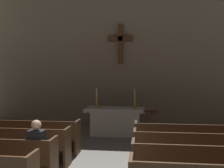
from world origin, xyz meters
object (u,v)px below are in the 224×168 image
(candlestick_left, at_px, (97,101))
(lone_worshipper, at_px, (38,150))
(altar, at_px, (115,121))
(candlestick_right, at_px, (135,102))
(pew_right_row_4, at_px, (210,141))
(lectern, at_px, (151,128))
(pew_right_row_3, at_px, (221,153))
(pew_left_row_4, at_px, (12,135))

(candlestick_left, xyz_separation_m, lone_worshipper, (-0.43, -4.30, -0.54))
(altar, height_order, candlestick_right, candlestick_right)
(pew_right_row_4, bearing_deg, candlestick_right, 130.58)
(altar, relative_size, candlestick_right, 3.16)
(pew_right_row_4, distance_m, candlestick_right, 3.22)
(lectern, bearing_deg, pew_right_row_3, -55.26)
(pew_left_row_4, xyz_separation_m, pew_right_row_4, (5.47, 0.00, 0.00))
(altar, bearing_deg, candlestick_left, 180.00)
(candlestick_right, relative_size, lone_worshipper, 0.53)
(pew_right_row_3, bearing_deg, altar, 129.16)
(pew_right_row_4, relative_size, lone_worshipper, 2.96)
(pew_right_row_4, distance_m, altar, 3.62)
(lectern, bearing_deg, candlestick_right, 114.15)
(altar, bearing_deg, lectern, -44.11)
(pew_left_row_4, relative_size, lectern, 3.39)
(pew_right_row_4, relative_size, lectern, 3.39)
(altar, height_order, lectern, lectern)
(pew_left_row_4, distance_m, candlestick_right, 4.24)
(pew_left_row_4, distance_m, pew_right_row_4, 5.47)
(pew_right_row_3, distance_m, candlestick_right, 4.00)
(pew_right_row_3, distance_m, altar, 4.33)
(pew_left_row_4, height_order, lone_worshipper, lone_worshipper)
(lone_worshipper, bearing_deg, candlestick_left, 84.28)
(altar, xyz_separation_m, lectern, (1.24, -1.20, 0.01))
(altar, height_order, lone_worshipper, lone_worshipper)
(pew_right_row_3, bearing_deg, pew_left_row_4, 169.82)
(pew_right_row_4, relative_size, altar, 1.78)
(pew_right_row_4, height_order, candlestick_left, candlestick_left)
(pew_left_row_4, distance_m, candlestick_left, 3.22)
(pew_left_row_4, distance_m, lone_worshipper, 2.51)
(pew_right_row_3, xyz_separation_m, lectern, (-1.50, 2.16, 0.07))
(pew_left_row_4, bearing_deg, lone_worshipper, -50.23)
(pew_right_row_3, relative_size, pew_right_row_4, 1.00)
(altar, relative_size, candlestick_left, 3.16)
(pew_left_row_4, bearing_deg, pew_right_row_3, -10.18)
(candlestick_left, height_order, lone_worshipper, candlestick_left)
(pew_right_row_4, xyz_separation_m, candlestick_right, (-2.03, 2.37, 0.76))
(candlestick_right, height_order, lone_worshipper, candlestick_right)
(pew_left_row_4, relative_size, candlestick_right, 5.62)
(pew_left_row_4, height_order, candlestick_right, candlestick_right)
(altar, xyz_separation_m, candlestick_right, (0.70, 0.00, 0.70))
(pew_right_row_3, xyz_separation_m, lone_worshipper, (-3.86, -0.94, 0.22))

